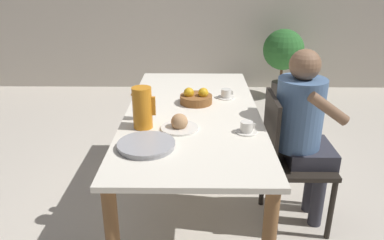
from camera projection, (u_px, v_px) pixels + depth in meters
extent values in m
plane|color=beige|center=(192.00, 207.00, 2.76)|extent=(20.00, 20.00, 0.00)
cube|color=silver|center=(192.00, 113.00, 2.47)|extent=(0.87, 1.85, 0.03)
cylinder|color=brown|center=(153.00, 117.00, 3.42)|extent=(0.07, 0.07, 0.73)
cylinder|color=brown|center=(234.00, 117.00, 3.41)|extent=(0.07, 0.07, 0.73)
cylinder|color=black|center=(314.00, 179.00, 2.70)|extent=(0.04, 0.04, 0.43)
cylinder|color=black|center=(331.00, 210.00, 2.36)|extent=(0.04, 0.04, 0.43)
cylinder|color=black|center=(263.00, 179.00, 2.71)|extent=(0.04, 0.04, 0.43)
cylinder|color=black|center=(272.00, 210.00, 2.37)|extent=(0.04, 0.04, 0.43)
cube|color=black|center=(298.00, 164.00, 2.45)|extent=(0.42, 0.42, 0.03)
cube|color=black|center=(271.00, 130.00, 2.36)|extent=(0.03, 0.39, 0.45)
cylinder|color=#33333D|center=(311.00, 182.00, 2.64)|extent=(0.09, 0.09, 0.46)
cylinder|color=#33333D|center=(318.00, 195.00, 2.49)|extent=(0.09, 0.09, 0.46)
cube|color=#33333D|center=(308.00, 153.00, 2.46)|extent=(0.30, 0.34, 0.11)
cylinder|color=#4C6B93|center=(299.00, 114.00, 2.35)|extent=(0.30, 0.30, 0.46)
sphere|color=brown|center=(305.00, 65.00, 2.23)|extent=(0.19, 0.19, 0.19)
cylinder|color=brown|center=(329.00, 109.00, 2.12)|extent=(0.25, 0.06, 0.20)
cylinder|color=orange|center=(142.00, 108.00, 2.17)|extent=(0.11, 0.11, 0.25)
cube|color=orange|center=(154.00, 106.00, 2.16)|extent=(0.02, 0.02, 0.11)
cone|color=orange|center=(133.00, 92.00, 2.13)|extent=(0.04, 0.04, 0.04)
cylinder|color=white|center=(142.00, 119.00, 2.33)|extent=(0.06, 0.06, 0.00)
cylinder|color=white|center=(141.00, 111.00, 2.31)|extent=(0.01, 0.01, 0.10)
cylinder|color=white|center=(141.00, 99.00, 2.28)|extent=(0.06, 0.06, 0.07)
cylinder|color=silver|center=(246.00, 132.00, 2.15)|extent=(0.12, 0.12, 0.01)
cylinder|color=silver|center=(247.00, 127.00, 2.13)|extent=(0.07, 0.07, 0.06)
cube|color=silver|center=(254.00, 126.00, 2.13)|extent=(0.01, 0.01, 0.03)
cylinder|color=silver|center=(226.00, 97.00, 2.71)|extent=(0.12, 0.12, 0.01)
cylinder|color=silver|center=(226.00, 93.00, 2.69)|extent=(0.07, 0.07, 0.06)
cube|color=silver|center=(232.00, 93.00, 2.69)|extent=(0.01, 0.01, 0.03)
cylinder|color=#9E9EA3|center=(146.00, 146.00, 1.97)|extent=(0.30, 0.30, 0.02)
cylinder|color=#9E9EA3|center=(146.00, 143.00, 1.96)|extent=(0.31, 0.31, 0.01)
cylinder|color=silver|center=(179.00, 128.00, 2.19)|extent=(0.22, 0.22, 0.01)
sphere|color=tan|center=(179.00, 122.00, 2.18)|extent=(0.10, 0.10, 0.10)
cylinder|color=brown|center=(196.00, 99.00, 2.60)|extent=(0.22, 0.22, 0.06)
sphere|color=gold|center=(203.00, 93.00, 2.57)|extent=(0.07, 0.07, 0.07)
sphere|color=gold|center=(189.00, 93.00, 2.57)|extent=(0.07, 0.07, 0.07)
cylinder|color=#4C4742|center=(280.00, 89.00, 5.03)|extent=(0.23, 0.23, 0.21)
cylinder|color=brown|center=(281.00, 74.00, 4.95)|extent=(0.04, 0.04, 0.21)
sphere|color=#2D6B2D|center=(283.00, 50.00, 4.82)|extent=(0.52, 0.52, 0.52)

